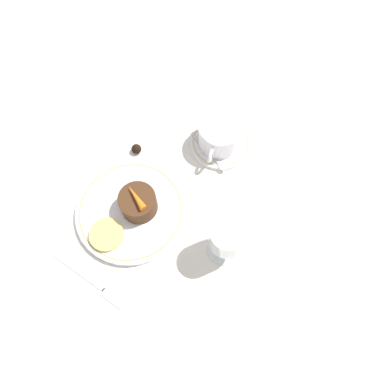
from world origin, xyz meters
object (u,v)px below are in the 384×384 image
object	(u,v)px
dinner_plate	(131,211)
wine_glass	(227,238)
coffee_cup	(220,134)
fork	(97,285)
dessert_cake	(137,204)

from	to	relation	value
dinner_plate	wine_glass	xyz separation A→B (m)	(0.00, 0.20, 0.07)
coffee_cup	wine_glass	world-z (taller)	wine_glass
dinner_plate	wine_glass	distance (m)	0.21
coffee_cup	fork	bearing A→B (deg)	-16.66
dinner_plate	coffee_cup	distance (m)	0.25
wine_glass	dinner_plate	bearing A→B (deg)	-90.95
fork	dessert_cake	world-z (taller)	dessert_cake
fork	dessert_cake	distance (m)	0.17
dessert_cake	wine_glass	bearing A→B (deg)	86.11
dinner_plate	wine_glass	world-z (taller)	wine_glass
coffee_cup	dessert_cake	world-z (taller)	coffee_cup
dinner_plate	coffee_cup	size ratio (longest dim) A/B	1.88
coffee_cup	fork	world-z (taller)	coffee_cup
dessert_cake	fork	bearing A→B (deg)	-4.96
coffee_cup	dessert_cake	size ratio (longest dim) A/B	1.61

